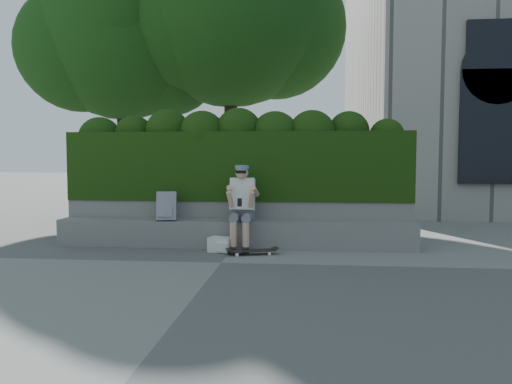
# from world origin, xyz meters

# --- Properties ---
(ground) EXTENTS (80.00, 80.00, 0.00)m
(ground) POSITION_xyz_m (0.00, 0.00, 0.00)
(ground) COLOR slate
(ground) RESTS_ON ground
(bench_ledge) EXTENTS (6.00, 0.45, 0.45)m
(bench_ledge) POSITION_xyz_m (0.00, 1.25, 0.23)
(bench_ledge) COLOR gray
(bench_ledge) RESTS_ON ground
(planter_wall) EXTENTS (6.00, 0.50, 0.75)m
(planter_wall) POSITION_xyz_m (0.00, 1.73, 0.38)
(planter_wall) COLOR gray
(planter_wall) RESTS_ON ground
(hedge) EXTENTS (6.00, 1.00, 1.20)m
(hedge) POSITION_xyz_m (0.00, 1.95, 1.35)
(hedge) COLOR black
(hedge) RESTS_ON planter_wall
(tree_left) EXTENTS (5.23, 5.23, 8.03)m
(tree_left) POSITION_xyz_m (-0.74, 5.85, 5.40)
(tree_left) COLOR black
(tree_left) RESTS_ON ground
(tree_right) EXTENTS (4.26, 4.26, 6.74)m
(tree_right) POSITION_xyz_m (-3.54, 5.68, 4.60)
(tree_right) COLOR black
(tree_right) RESTS_ON ground
(person) EXTENTS (0.40, 0.76, 1.38)m
(person) POSITION_xyz_m (0.16, 1.07, 0.75)
(person) COLOR slate
(person) RESTS_ON ground
(skateboard) EXTENTS (0.74, 0.38, 0.08)m
(skateboard) POSITION_xyz_m (0.38, 0.62, 0.06)
(skateboard) COLOR black
(skateboard) RESTS_ON ground
(backpack_plaid) EXTENTS (0.35, 0.22, 0.48)m
(backpack_plaid) POSITION_xyz_m (-1.12, 1.15, 0.69)
(backpack_plaid) COLOR #ABABB0
(backpack_plaid) RESTS_ON bench_ledge
(backpack_ground) EXTENTS (0.41, 0.34, 0.23)m
(backpack_ground) POSITION_xyz_m (-0.15, 0.83, 0.12)
(backpack_ground) COLOR silver
(backpack_ground) RESTS_ON ground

